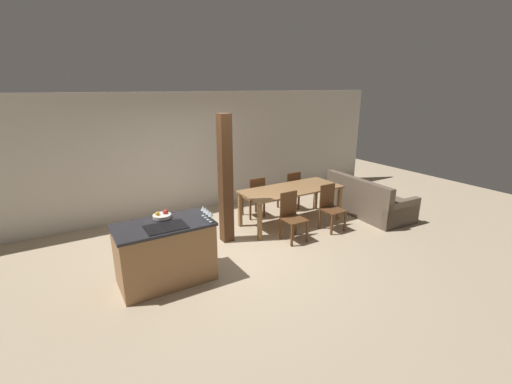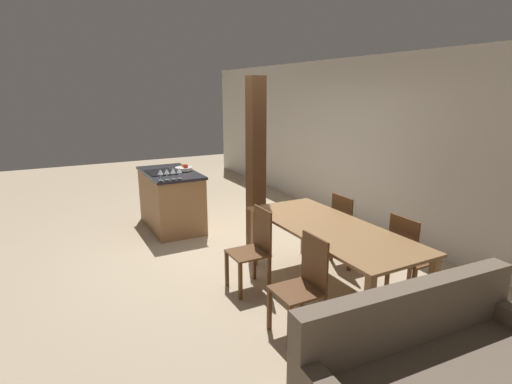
% 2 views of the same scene
% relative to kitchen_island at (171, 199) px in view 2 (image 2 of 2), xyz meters
% --- Properties ---
extents(ground_plane, '(16.00, 16.00, 0.00)m').
position_rel_kitchen_island_xyz_m(ground_plane, '(1.30, 0.35, -0.46)').
color(ground_plane, tan).
extents(wall_back, '(11.20, 0.08, 2.70)m').
position_rel_kitchen_island_xyz_m(wall_back, '(1.30, 2.84, 0.89)').
color(wall_back, silver).
rests_on(wall_back, ground_plane).
extents(kitchen_island, '(1.39, 0.77, 0.93)m').
position_rel_kitchen_island_xyz_m(kitchen_island, '(0.00, 0.00, 0.00)').
color(kitchen_island, '#9E7047').
rests_on(kitchen_island, ground_plane).
extents(fruit_bowl, '(0.27, 0.27, 0.11)m').
position_rel_kitchen_island_xyz_m(fruit_bowl, '(0.06, 0.22, 0.50)').
color(fruit_bowl, silver).
rests_on(fruit_bowl, kitchen_island).
extents(wine_glass_near, '(0.08, 0.08, 0.16)m').
position_rel_kitchen_island_xyz_m(wine_glass_near, '(0.61, -0.31, 0.59)').
color(wine_glass_near, silver).
rests_on(wine_glass_near, kitchen_island).
extents(wine_glass_middle, '(0.08, 0.08, 0.16)m').
position_rel_kitchen_island_xyz_m(wine_glass_middle, '(0.61, -0.21, 0.59)').
color(wine_glass_middle, silver).
rests_on(wine_glass_middle, kitchen_island).
extents(wine_glass_far, '(0.08, 0.08, 0.16)m').
position_rel_kitchen_island_xyz_m(wine_glass_far, '(0.61, -0.12, 0.59)').
color(wine_glass_far, silver).
rests_on(wine_glass_far, kitchen_island).
extents(wine_glass_end, '(0.08, 0.08, 0.16)m').
position_rel_kitchen_island_xyz_m(wine_glass_end, '(0.61, -0.03, 0.59)').
color(wine_glass_end, silver).
rests_on(wine_glass_end, kitchen_island).
extents(dining_table, '(2.16, 0.90, 0.77)m').
position_rel_kitchen_island_xyz_m(dining_table, '(2.97, 0.89, 0.21)').
color(dining_table, olive).
rests_on(dining_table, ground_plane).
extents(dining_chair_near_left, '(0.40, 0.40, 0.92)m').
position_rel_kitchen_island_xyz_m(dining_chair_near_left, '(2.48, 0.21, 0.01)').
color(dining_chair_near_left, brown).
rests_on(dining_chair_near_left, ground_plane).
extents(dining_chair_near_right, '(0.40, 0.40, 0.92)m').
position_rel_kitchen_island_xyz_m(dining_chair_near_right, '(3.45, 0.21, 0.01)').
color(dining_chair_near_right, brown).
rests_on(dining_chair_near_right, ground_plane).
extents(dining_chair_far_left, '(0.40, 0.40, 0.92)m').
position_rel_kitchen_island_xyz_m(dining_chair_far_left, '(2.48, 1.57, 0.01)').
color(dining_chair_far_left, brown).
rests_on(dining_chair_far_left, ground_plane).
extents(dining_chair_far_right, '(0.40, 0.40, 0.92)m').
position_rel_kitchen_island_xyz_m(dining_chair_far_right, '(3.45, 1.57, 0.01)').
color(dining_chair_far_right, brown).
rests_on(dining_chair_far_right, ground_plane).
extents(timber_post, '(0.21, 0.21, 2.37)m').
position_rel_kitchen_island_xyz_m(timber_post, '(1.41, 0.81, 0.72)').
color(timber_post, '#4C2D19').
rests_on(timber_post, ground_plane).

